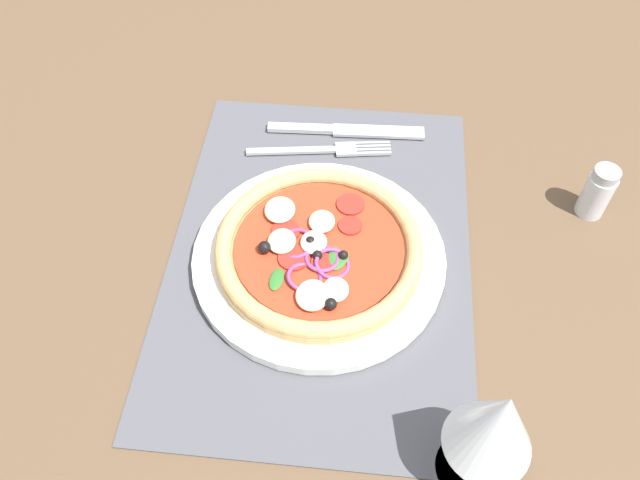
{
  "coord_description": "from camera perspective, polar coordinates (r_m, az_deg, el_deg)",
  "views": [
    {
      "loc": [
        41.92,
        4.16,
        56.86
      ],
      "look_at": [
        0.47,
        0.0,
        2.72
      ],
      "focal_mm": 35.9,
      "sensor_mm": 36.0,
      "label": 1
    }
  ],
  "objects": [
    {
      "name": "ground_plane",
      "position": [
        0.72,
        0.04,
        -1.61
      ],
      "size": [
        190.0,
        140.0,
        2.4
      ],
      "primitive_type": "cube",
      "color": "brown"
    },
    {
      "name": "placemat",
      "position": [
        0.71,
        0.04,
        -0.94
      ],
      "size": [
        47.43,
        32.85,
        0.4
      ],
      "primitive_type": "cube",
      "color": "#4C4C51",
      "rests_on": "ground_plane"
    },
    {
      "name": "plate",
      "position": [
        0.69,
        0.32,
        -1.6
      ],
      "size": [
        27.18,
        27.18,
        1.32
      ],
      "primitive_type": "cylinder",
      "color": "silver",
      "rests_on": "placemat"
    },
    {
      "name": "pizza",
      "position": [
        0.67,
        0.22,
        -0.76
      ],
      "size": [
        22.08,
        22.08,
        2.67
      ],
      "color": "tan",
      "rests_on": "plate"
    },
    {
      "name": "fork",
      "position": [
        0.8,
        0.64,
        8.05
      ],
      "size": [
        3.99,
        18.04,
        0.44
      ],
      "rotation": [
        0.0,
        0.0,
        1.71
      ],
      "color": "#B2B5BA",
      "rests_on": "placemat"
    },
    {
      "name": "knife",
      "position": [
        0.83,
        2.47,
        9.74
      ],
      "size": [
        2.56,
        20.05,
        0.62
      ],
      "rotation": [
        0.0,
        0.0,
        1.62
      ],
      "color": "#B2B5BA",
      "rests_on": "placemat"
    },
    {
      "name": "wine_glass",
      "position": [
        0.52,
        15.43,
        -15.66
      ],
      "size": [
        7.2,
        7.2,
        14.9
      ],
      "color": "silver",
      "rests_on": "ground_plane"
    },
    {
      "name": "pepper_shaker",
      "position": [
        0.78,
        23.5,
        3.93
      ],
      "size": [
        3.2,
        3.2,
        6.7
      ],
      "color": "silver",
      "rests_on": "ground_plane"
    }
  ]
}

